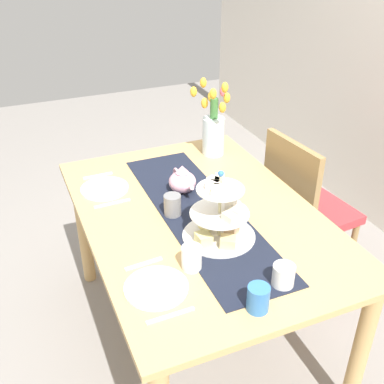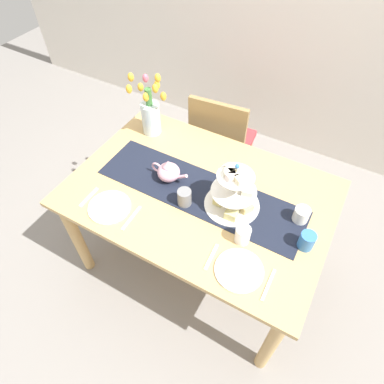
% 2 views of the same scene
% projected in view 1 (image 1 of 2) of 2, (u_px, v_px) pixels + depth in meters
% --- Properties ---
extents(ground_plane, '(8.00, 8.00, 0.00)m').
position_uv_depth(ground_plane, '(198.00, 333.00, 2.46)').
color(ground_plane, gray).
extents(dining_table, '(1.45, 1.00, 0.76)m').
position_uv_depth(dining_table, '(199.00, 233.00, 2.14)').
color(dining_table, tan).
rests_on(dining_table, ground_plane).
extents(chair_left, '(0.46, 0.46, 0.91)m').
position_uv_depth(chair_left, '(303.00, 205.00, 2.62)').
color(chair_left, olive).
rests_on(chair_left, ground_plane).
extents(table_runner, '(1.19, 0.33, 0.00)m').
position_uv_depth(table_runner, '(199.00, 213.00, 2.08)').
color(table_runner, black).
rests_on(table_runner, dining_table).
extents(tiered_cake_stand, '(0.30, 0.30, 0.30)m').
position_uv_depth(tiered_cake_stand, '(219.00, 218.00, 1.88)').
color(tiered_cake_stand, beige).
rests_on(tiered_cake_stand, table_runner).
extents(teapot, '(0.24, 0.13, 0.14)m').
position_uv_depth(teapot, '(182.00, 181.00, 2.21)').
color(teapot, '#E5A8BC').
rests_on(teapot, table_runner).
extents(tulip_vase, '(0.25, 0.21, 0.42)m').
position_uv_depth(tulip_vase, '(213.00, 128.00, 2.53)').
color(tulip_vase, silver).
rests_on(tulip_vase, dining_table).
extents(cream_jug, '(0.08, 0.08, 0.08)m').
position_uv_depth(cream_jug, '(283.00, 276.00, 1.65)').
color(cream_jug, white).
rests_on(cream_jug, dining_table).
extents(dinner_plate_left, '(0.23, 0.23, 0.01)m').
position_uv_depth(dinner_plate_left, '(105.00, 188.00, 2.26)').
color(dinner_plate_left, white).
rests_on(dinner_plate_left, dining_table).
extents(fork_left, '(0.02, 0.15, 0.01)m').
position_uv_depth(fork_left, '(98.00, 176.00, 2.38)').
color(fork_left, silver).
rests_on(fork_left, dining_table).
extents(knife_left, '(0.02, 0.17, 0.01)m').
position_uv_depth(knife_left, '(112.00, 203.00, 2.14)').
color(knife_left, silver).
rests_on(knife_left, dining_table).
extents(dinner_plate_right, '(0.23, 0.23, 0.01)m').
position_uv_depth(dinner_plate_right, '(156.00, 287.00, 1.65)').
color(dinner_plate_right, white).
rests_on(dinner_plate_right, dining_table).
extents(fork_right, '(0.03, 0.15, 0.01)m').
position_uv_depth(fork_right, '(144.00, 264.00, 1.77)').
color(fork_right, silver).
rests_on(fork_right, dining_table).
extents(knife_right, '(0.02, 0.17, 0.01)m').
position_uv_depth(knife_right, '(171.00, 316.00, 1.54)').
color(knife_right, silver).
rests_on(knife_right, dining_table).
extents(mug_grey, '(0.08, 0.08, 0.09)m').
position_uv_depth(mug_grey, '(172.00, 205.00, 2.04)').
color(mug_grey, slate).
rests_on(mug_grey, table_runner).
extents(mug_white_text, '(0.08, 0.08, 0.09)m').
position_uv_depth(mug_white_text, '(192.00, 258.00, 1.73)').
color(mug_white_text, white).
rests_on(mug_white_text, dining_table).
extents(mug_orange, '(0.08, 0.08, 0.09)m').
position_uv_depth(mug_orange, '(258.00, 298.00, 1.55)').
color(mug_orange, '#3370B7').
rests_on(mug_orange, dining_table).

